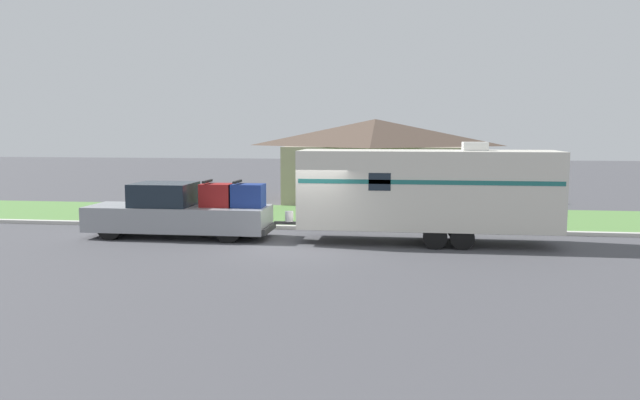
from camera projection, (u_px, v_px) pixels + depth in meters
name	position (u px, v px, depth m)	size (l,w,h in m)	color
ground_plane	(307.00, 249.00, 19.93)	(120.00, 120.00, 0.00)	#47474C
curb_strip	(323.00, 228.00, 23.61)	(80.00, 0.30, 0.14)	beige
lawn_strip	(334.00, 216.00, 27.21)	(80.00, 7.00, 0.03)	#568442
house_across_street	(375.00, 158.00, 33.31)	(9.73, 6.92, 4.33)	gray
pickup_truck	(181.00, 212.00, 21.93)	(6.51, 1.97, 2.03)	black
travel_trailer	(427.00, 189.00, 20.67)	(9.40, 2.28, 3.38)	black
mailbox	(175.00, 199.00, 25.26)	(0.48, 0.20, 1.25)	brown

